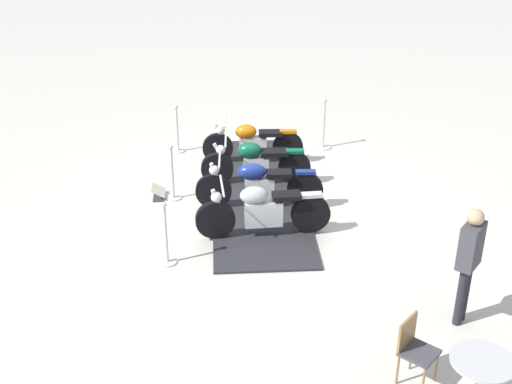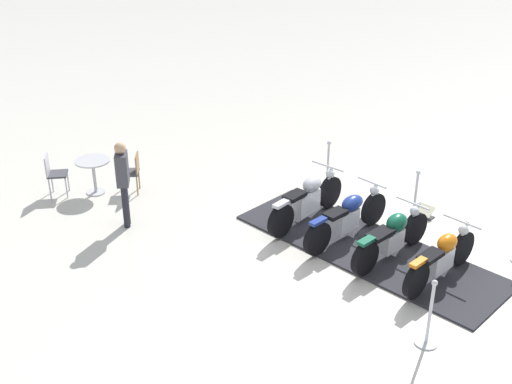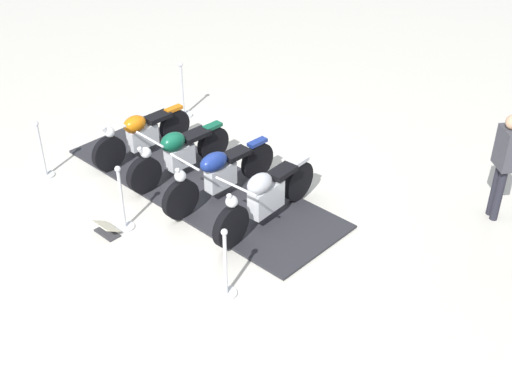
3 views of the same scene
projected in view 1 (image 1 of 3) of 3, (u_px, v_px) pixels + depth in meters
name	position (u px, v px, depth m)	size (l,w,h in m)	color
ground_plane	(258.00, 196.00, 12.72)	(80.00, 80.00, 0.00)	beige
display_platform	(258.00, 195.00, 12.72)	(5.14, 1.69, 0.04)	#28282D
motorcycle_copper	(251.00, 142.00, 13.81)	(1.49, 1.56, 0.92)	black
motorcycle_forest	(255.00, 162.00, 12.94)	(1.55, 1.60, 0.91)	black
motorcycle_navy	(257.00, 184.00, 12.06)	(1.67, 1.71, 0.95)	black
motorcycle_chrome	(262.00, 210.00, 11.19)	(1.50, 1.84, 0.97)	black
stanchion_right_mid	(173.00, 179.00, 12.46)	(0.29, 0.29, 1.09)	silver
stanchion_right_front	(177.00, 135.00, 14.41)	(0.29, 0.29, 1.04)	silver
stanchion_right_rear	(166.00, 242.00, 10.52)	(0.29, 0.29, 1.07)	silver
stanchion_left_front	(323.00, 133.00, 14.60)	(0.35, 0.35, 1.12)	silver
info_placard	(159.00, 194.00, 12.65)	(0.45, 0.44, 0.22)	#333338
cafe_table	(481.00, 373.00, 7.63)	(0.73, 0.73, 0.76)	#B7B7BC
cafe_chair_across_table	(414.00, 347.00, 8.13)	(0.43, 0.43, 0.88)	olive
bystander_person	(469.00, 257.00, 8.91)	(0.28, 0.43, 1.75)	#23232D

